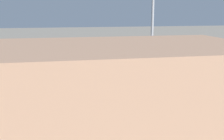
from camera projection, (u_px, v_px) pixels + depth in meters
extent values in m
plane|color=gray|center=(139.00, 77.00, 65.96)|extent=(400.00, 400.00, 0.00)
cube|color=#3D3833|center=(124.00, 65.00, 80.31)|extent=(140.00, 2.80, 0.12)
cube|color=#3D3833|center=(129.00, 68.00, 75.52)|extent=(140.00, 2.80, 0.12)
cube|color=#4C443D|center=(133.00, 72.00, 70.74)|extent=(140.00, 2.80, 0.12)
cube|color=#3D3833|center=(139.00, 77.00, 65.95)|extent=(140.00, 2.80, 0.12)
cube|color=#3D3833|center=(145.00, 82.00, 61.16)|extent=(140.00, 2.80, 0.12)
cube|color=#4C443D|center=(153.00, 88.00, 56.38)|extent=(140.00, 2.80, 0.12)
cube|color=#3D3833|center=(162.00, 95.00, 51.59)|extent=(140.00, 2.80, 0.12)
cube|color=silver|center=(181.00, 84.00, 51.91)|extent=(23.00, 3.00, 3.80)
cube|color=black|center=(181.00, 84.00, 51.91)|extent=(22.40, 3.06, 0.36)
cube|color=silver|center=(53.00, 92.00, 47.28)|extent=(23.00, 3.00, 3.80)
cube|color=black|center=(53.00, 93.00, 47.34)|extent=(22.40, 3.06, 0.36)
cube|color=silver|center=(169.00, 68.00, 67.02)|extent=(23.00, 3.00, 3.80)
cube|color=#285193|center=(169.00, 67.00, 66.98)|extent=(22.40, 3.06, 0.36)
cube|color=silver|center=(71.00, 72.00, 62.38)|extent=(23.00, 3.00, 3.80)
cube|color=#285193|center=(71.00, 72.00, 62.40)|extent=(22.40, 3.06, 0.36)
cube|color=silver|center=(180.00, 60.00, 78.02)|extent=(23.00, 3.00, 3.80)
cube|color=silver|center=(97.00, 63.00, 73.39)|extent=(23.00, 3.00, 3.80)
cylinder|color=#9EA0A5|center=(153.00, 19.00, 45.35)|extent=(0.44, 0.44, 29.15)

